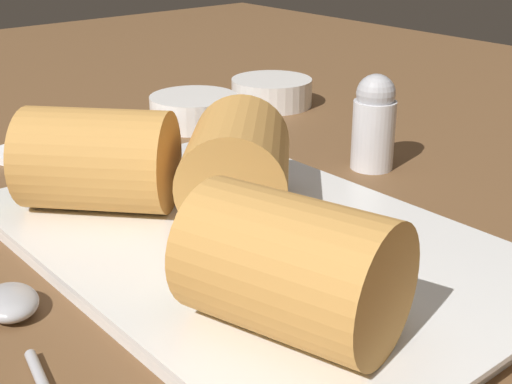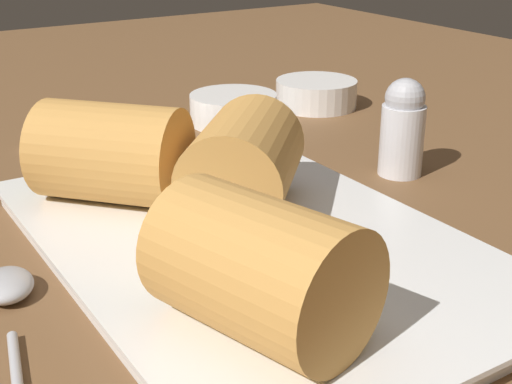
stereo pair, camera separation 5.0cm
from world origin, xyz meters
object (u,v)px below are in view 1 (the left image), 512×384
object	(u,v)px
dipping_bowl_far	(272,91)
salt_shaker	(374,122)
dipping_bowl_near	(194,109)
napkin	(73,152)
spoon	(16,318)
serving_plate	(256,244)

from	to	relation	value
dipping_bowl_far	salt_shaker	size ratio (longest dim) A/B	1.10
dipping_bowl_near	napkin	world-z (taller)	dipping_bowl_near
dipping_bowl_far	spoon	distance (cm)	42.48
serving_plate	dipping_bowl_far	size ratio (longest dim) A/B	3.98
dipping_bowl_near	spoon	xyz separation A→B (cm)	(22.05, -26.25, -0.90)
serving_plate	salt_shaker	size ratio (longest dim) A/B	4.37
dipping_bowl_far	salt_shaker	xyz separation A→B (cm)	(18.58, -6.09, 2.17)
napkin	salt_shaker	distance (cm)	24.09
dipping_bowl_far	napkin	size ratio (longest dim) A/B	0.59
dipping_bowl_far	salt_shaker	bearing A→B (deg)	-18.16
spoon	dipping_bowl_near	bearing A→B (deg)	130.02
serving_plate	salt_shaker	bearing A→B (deg)	108.68
serving_plate	dipping_bowl_near	world-z (taller)	dipping_bowl_near
dipping_bowl_near	dipping_bowl_far	size ratio (longest dim) A/B	1.00
dipping_bowl_near	spoon	world-z (taller)	dipping_bowl_near
dipping_bowl_near	dipping_bowl_far	world-z (taller)	same
dipping_bowl_far	serving_plate	bearing A→B (deg)	-42.90
dipping_bowl_far	napkin	distance (cm)	22.35
spoon	napkin	size ratio (longest dim) A/B	1.17
dipping_bowl_far	dipping_bowl_near	bearing A→B (deg)	-87.72
serving_plate	napkin	size ratio (longest dim) A/B	2.35
spoon	salt_shaker	xyz separation A→B (cm)	(-3.85, 29.97, 3.07)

